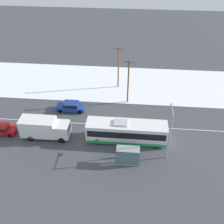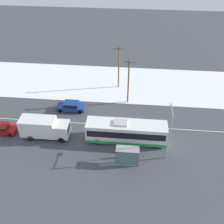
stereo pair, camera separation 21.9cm
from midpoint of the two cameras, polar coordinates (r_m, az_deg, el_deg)
ground_plane at (r=39.16m, az=2.75°, el=-3.03°), size 120.00×120.00×0.00m
snow_lot at (r=48.84m, az=3.46°, el=6.09°), size 80.00×12.71×0.12m
lane_marking_center at (r=39.16m, az=2.75°, el=-3.03°), size 60.00×0.12×0.00m
city_bus at (r=35.79m, az=2.99°, el=-4.31°), size 10.90×2.57×3.24m
box_truck at (r=37.47m, az=-14.77°, el=-3.28°), size 6.73×2.30×3.06m
sedan_car at (r=42.21m, az=-9.08°, el=1.28°), size 4.43×1.80×1.49m
parked_car_near_truck at (r=40.68m, az=-23.01°, el=-3.36°), size 4.14×1.80×1.40m
pedestrian_at_stop at (r=33.93m, az=2.94°, el=-8.60°), size 0.57×0.25×1.59m
bus_shelter at (r=32.63m, az=3.27°, el=-9.21°), size 2.89×1.20×2.40m
streetlamp at (r=32.58m, az=12.38°, el=-3.56°), size 0.36×2.80×6.97m
utility_pole_roadside at (r=41.76m, az=3.41°, el=6.78°), size 1.80×0.24×7.93m
utility_pole_snowlot at (r=45.92m, az=1.26°, el=9.86°), size 1.80×0.24×7.95m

